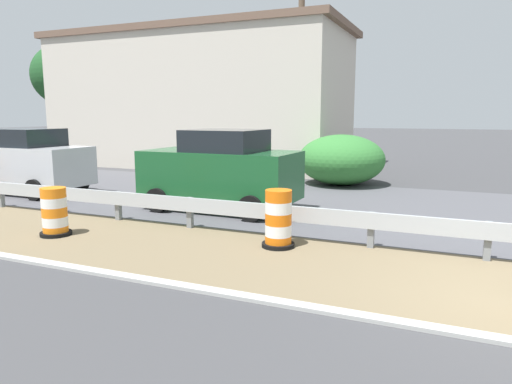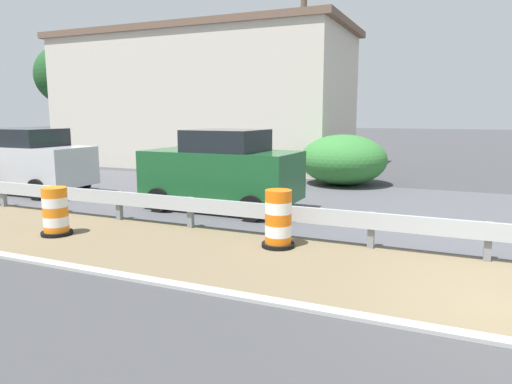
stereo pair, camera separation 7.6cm
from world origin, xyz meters
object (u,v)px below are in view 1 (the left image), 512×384
traffic_barrel_nearest (278,221)px  utility_pole_near (301,69)px  car_trailing_far_lane (221,170)px  traffic_barrel_close (55,214)px  car_lead_far_lane (23,161)px

traffic_barrel_nearest → utility_pole_near: size_ratio=0.14×
traffic_barrel_nearest → utility_pole_near: utility_pole_near is taller
car_trailing_far_lane → traffic_barrel_close: bearing=63.4°
car_lead_far_lane → car_trailing_far_lane: car_trailing_far_lane is taller
traffic_barrel_nearest → traffic_barrel_close: traffic_barrel_nearest is taller
traffic_barrel_nearest → utility_pole_near: (9.77, 2.79, 3.78)m
traffic_barrel_close → car_trailing_far_lane: car_trailing_far_lane is taller
traffic_barrel_nearest → car_lead_far_lane: size_ratio=0.24×
traffic_barrel_nearest → car_lead_far_lane: (2.66, 9.88, 0.54)m
car_trailing_far_lane → utility_pole_near: (7.01, 0.11, 3.21)m
traffic_barrel_close → utility_pole_near: (10.83, -1.86, 3.82)m
car_trailing_far_lane → utility_pole_near: 7.72m
car_lead_far_lane → utility_pole_near: (7.12, -7.09, 3.24)m
traffic_barrel_close → utility_pole_near: 11.63m
traffic_barrel_nearest → utility_pole_near: bearing=15.9°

